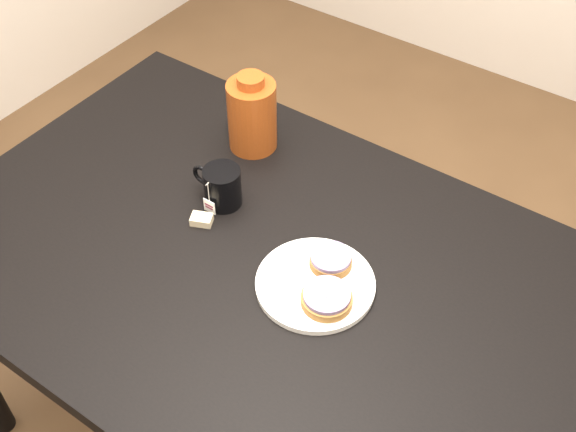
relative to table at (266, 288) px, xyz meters
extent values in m
cube|color=black|center=(0.00, 0.00, 0.06)|extent=(1.40, 0.90, 0.04)
cylinder|color=black|center=(-0.64, 0.39, -0.31)|extent=(0.06, 0.06, 0.71)
cylinder|color=white|center=(0.12, 0.01, 0.09)|extent=(0.23, 0.23, 0.01)
torus|color=white|center=(0.12, 0.01, 0.10)|extent=(0.23, 0.23, 0.01)
cylinder|color=brown|center=(0.12, 0.06, 0.11)|extent=(0.12, 0.12, 0.02)
cylinder|color=gray|center=(0.12, 0.06, 0.12)|extent=(0.11, 0.11, 0.01)
cylinder|color=brown|center=(0.16, -0.02, 0.11)|extent=(0.13, 0.13, 0.02)
cylinder|color=gray|center=(0.16, -0.02, 0.12)|extent=(0.12, 0.12, 0.01)
cylinder|color=black|center=(-0.18, 0.09, 0.13)|extent=(0.08, 0.08, 0.09)
cylinder|color=black|center=(-0.18, 0.09, 0.17)|extent=(0.07, 0.07, 0.00)
torus|color=black|center=(-0.23, 0.09, 0.13)|extent=(0.05, 0.01, 0.05)
cylinder|color=beige|center=(-0.18, 0.05, 0.15)|extent=(0.00, 0.00, 0.05)
cube|color=white|center=(-0.18, 0.05, 0.11)|extent=(0.03, 0.00, 0.03)
cube|color=#C6B793|center=(-0.18, 0.01, 0.09)|extent=(0.05, 0.05, 0.02)
cylinder|color=#62250D|center=(-0.24, 0.28, 0.17)|extent=(0.14, 0.14, 0.17)
cylinder|color=#62250D|center=(-0.24, 0.28, 0.26)|extent=(0.06, 0.06, 0.02)
camera|label=1|loc=(0.58, -0.75, 1.19)|focal=45.00mm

